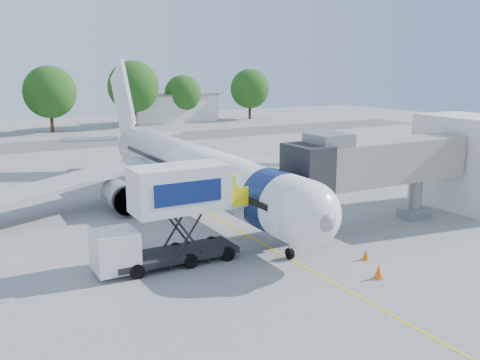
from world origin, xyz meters
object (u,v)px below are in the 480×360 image
aircraft (191,168)px  jet_bridge (369,164)px  ground_tug (468,297)px  catering_hiloader (169,216)px

aircraft → jet_bridge: size_ratio=2.71×
aircraft → ground_tug: 23.26m
jet_bridge → catering_hiloader: size_ratio=1.64×
catering_hiloader → ground_tug: bearing=-51.2°
catering_hiloader → ground_tug: (9.49, -11.80, -2.10)m
aircraft → catering_hiloader: size_ratio=4.44×
aircraft → ground_tug: (3.22, -22.92, -2.29)m
catering_hiloader → jet_bridge: bearing=0.0°
aircraft → catering_hiloader: (-6.27, -11.12, -0.19)m
aircraft → jet_bridge: (7.99, -11.12, 1.39)m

